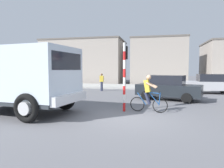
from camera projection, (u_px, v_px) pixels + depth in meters
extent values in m
plane|color=slate|center=(128.00, 119.00, 7.91)|extent=(120.00, 120.00, 0.00)
cube|color=#ADADA8|center=(146.00, 87.00, 21.99)|extent=(80.00, 5.00, 0.16)
cube|color=silver|center=(18.00, 73.00, 8.92)|extent=(5.47, 3.12, 2.20)
cube|color=#2D3338|center=(19.00, 99.00, 9.01)|extent=(5.36, 3.05, 0.16)
cube|color=silver|center=(70.00, 98.00, 8.10)|extent=(0.53, 2.39, 0.36)
cube|color=black|center=(67.00, 61.00, 8.04)|extent=(0.38, 2.12, 0.70)
torus|color=black|center=(65.00, 99.00, 9.68)|extent=(1.12, 0.37, 1.10)
cylinder|color=beige|center=(65.00, 99.00, 9.68)|extent=(0.53, 0.36, 0.50)
torus|color=black|center=(26.00, 108.00, 7.27)|extent=(1.12, 0.37, 1.10)
cylinder|color=beige|center=(26.00, 108.00, 7.27)|extent=(0.53, 0.36, 0.50)
torus|color=black|center=(13.00, 96.00, 10.75)|extent=(1.12, 0.37, 1.10)
cylinder|color=beige|center=(13.00, 96.00, 10.75)|extent=(0.53, 0.36, 0.50)
torus|color=black|center=(160.00, 105.00, 8.99)|extent=(0.68, 0.14, 0.68)
torus|color=black|center=(137.00, 104.00, 9.36)|extent=(0.68, 0.14, 0.68)
cylinder|color=#1E4C8C|center=(152.00, 93.00, 9.07)|extent=(0.60, 0.13, 0.09)
cylinder|color=#1E4C8C|center=(154.00, 98.00, 9.07)|extent=(0.51, 0.12, 0.57)
cylinder|color=#1E4C8C|center=(142.00, 99.00, 9.27)|extent=(0.44, 0.11, 0.57)
cylinder|color=#1E4C8C|center=(160.00, 99.00, 8.98)|extent=(0.10, 0.06, 0.59)
cylinder|color=black|center=(159.00, 92.00, 8.97)|extent=(0.10, 0.50, 0.03)
cube|color=black|center=(146.00, 93.00, 9.18)|extent=(0.25, 0.15, 0.06)
cube|color=gold|center=(147.00, 86.00, 9.14)|extent=(0.34, 0.36, 0.59)
sphere|color=tan|center=(149.00, 77.00, 9.09)|extent=(0.22, 0.22, 0.22)
cylinder|color=#2D334C|center=(148.00, 98.00, 9.26)|extent=(0.32, 0.16, 0.57)
cylinder|color=tan|center=(152.00, 85.00, 9.21)|extent=(0.50, 0.16, 0.29)
cylinder|color=#2D334C|center=(147.00, 98.00, 9.07)|extent=(0.32, 0.16, 0.57)
cylinder|color=tan|center=(151.00, 85.00, 8.92)|extent=(0.50, 0.16, 0.29)
cylinder|color=red|center=(124.00, 107.00, 9.36)|extent=(0.12, 0.12, 0.40)
cylinder|color=white|center=(124.00, 99.00, 9.33)|extent=(0.12, 0.12, 0.40)
cylinder|color=red|center=(124.00, 90.00, 9.30)|extent=(0.12, 0.12, 0.40)
cylinder|color=white|center=(124.00, 82.00, 9.27)|extent=(0.12, 0.12, 0.40)
cylinder|color=red|center=(124.00, 73.00, 9.24)|extent=(0.12, 0.12, 0.40)
cylinder|color=white|center=(124.00, 64.00, 9.22)|extent=(0.12, 0.12, 0.40)
cylinder|color=red|center=(124.00, 56.00, 9.19)|extent=(0.12, 0.12, 0.40)
cylinder|color=white|center=(124.00, 47.00, 9.16)|extent=(0.12, 0.12, 0.40)
cube|color=black|center=(125.00, 53.00, 9.35)|extent=(0.24, 0.20, 0.60)
sphere|color=orange|center=(125.00, 53.00, 9.47)|extent=(0.14, 0.14, 0.14)
cube|color=#1E2328|center=(169.00, 90.00, 12.89)|extent=(4.32, 2.75, 0.70)
cube|color=black|center=(166.00, 80.00, 12.91)|extent=(2.52, 2.00, 0.60)
cylinder|color=black|center=(191.00, 95.00, 13.06)|extent=(0.63, 0.34, 0.60)
cylinder|color=black|center=(187.00, 98.00, 11.58)|extent=(0.63, 0.34, 0.60)
cylinder|color=black|center=(154.00, 93.00, 14.25)|extent=(0.63, 0.34, 0.60)
cylinder|color=black|center=(146.00, 96.00, 12.76)|extent=(0.63, 0.34, 0.60)
cube|color=#B7B7BC|center=(210.00, 86.00, 16.40)|extent=(4.03, 1.77, 0.70)
cube|color=black|center=(212.00, 78.00, 16.32)|extent=(2.23, 1.48, 0.60)
cylinder|color=black|center=(196.00, 91.00, 15.84)|extent=(0.60, 0.19, 0.60)
cylinder|color=black|center=(192.00, 89.00, 17.50)|extent=(0.60, 0.19, 0.60)
cylinder|color=black|center=(223.00, 89.00, 17.01)|extent=(0.60, 0.19, 0.60)
cube|color=gold|center=(45.00, 85.00, 16.84)|extent=(4.12, 2.01, 0.70)
cube|color=black|center=(44.00, 77.00, 16.83)|extent=(2.31, 1.61, 0.60)
cylinder|color=black|center=(64.00, 89.00, 17.32)|extent=(0.61, 0.23, 0.60)
cylinder|color=black|center=(52.00, 91.00, 15.69)|extent=(0.61, 0.23, 0.60)
cylinder|color=black|center=(39.00, 88.00, 18.03)|extent=(0.61, 0.23, 0.60)
cylinder|color=black|center=(26.00, 90.00, 16.41)|extent=(0.61, 0.23, 0.60)
cylinder|color=#2D334C|center=(102.00, 86.00, 18.38)|extent=(0.22, 0.22, 0.85)
cube|color=gold|center=(102.00, 79.00, 18.33)|extent=(0.34, 0.22, 0.56)
sphere|color=brown|center=(102.00, 74.00, 18.31)|extent=(0.20, 0.20, 0.20)
cube|color=#9E9389|center=(85.00, 63.00, 30.35)|extent=(11.53, 7.03, 6.11)
cube|color=#5E5852|center=(85.00, 42.00, 30.12)|extent=(11.76, 7.17, 0.20)
cube|color=#9E9389|center=(158.00, 62.00, 27.24)|extent=(7.11, 5.30, 5.99)
cube|color=#5E5852|center=(159.00, 39.00, 27.02)|extent=(7.26, 5.41, 0.20)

